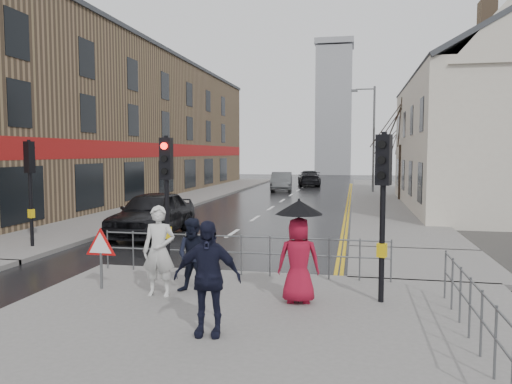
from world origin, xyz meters
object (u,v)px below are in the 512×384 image
at_px(pedestrian_a, 159,251).
at_px(car_mid, 281,181).
at_px(pedestrian_b, 194,256).
at_px(pedestrian_d, 207,278).
at_px(car_parked, 152,213).
at_px(pedestrian_with_umbrella, 299,247).

distance_m(pedestrian_a, car_mid, 30.92).
height_order(pedestrian_b, pedestrian_d, pedestrian_d).
relative_size(pedestrian_d, car_mid, 0.41).
bearing_deg(pedestrian_b, car_parked, 122.06).
distance_m(pedestrian_b, pedestrian_d, 2.52).
distance_m(pedestrian_a, pedestrian_b, 0.75).
xyz_separation_m(pedestrian_b, car_parked, (-4.21, 7.62, -0.10)).
relative_size(pedestrian_a, car_parked, 0.38).
bearing_deg(pedestrian_a, pedestrian_with_umbrella, -1.70).
bearing_deg(car_mid, pedestrian_a, -92.29).
xyz_separation_m(pedestrian_b, pedestrian_d, (0.99, -2.31, 0.15)).
height_order(pedestrian_b, car_parked, pedestrian_b).
height_order(pedestrian_a, car_mid, pedestrian_a).
distance_m(pedestrian_with_umbrella, car_parked, 10.20).
bearing_deg(pedestrian_b, pedestrian_d, -63.65).
relative_size(pedestrian_a, pedestrian_d, 1.00).
bearing_deg(pedestrian_d, pedestrian_with_umbrella, 53.07).
relative_size(pedestrian_a, pedestrian_with_umbrella, 0.92).
height_order(pedestrian_with_umbrella, car_mid, pedestrian_with_umbrella).
relative_size(car_parked, car_mid, 1.06).
bearing_deg(pedestrian_d, car_mid, 91.02).
height_order(pedestrian_with_umbrella, pedestrian_d, pedestrian_with_umbrella).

